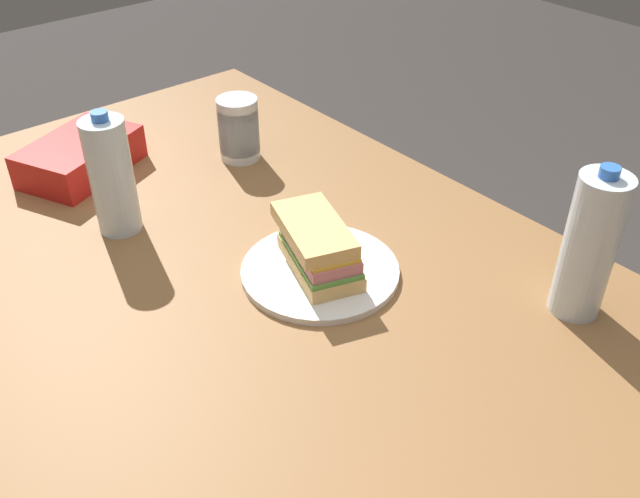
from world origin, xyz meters
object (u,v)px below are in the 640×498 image
(chip_bag, at_px, (80,157))
(plastic_cup_stack, at_px, (239,129))
(sandwich, at_px, (318,247))
(water_bottle_tall, at_px, (111,176))
(paper_plate, at_px, (320,271))
(water_bottle_spare, at_px, (589,246))
(dining_table, at_px, (280,360))

(chip_bag, bearing_deg, plastic_cup_stack, -53.20)
(sandwich, bearing_deg, water_bottle_tall, 29.52)
(paper_plate, distance_m, water_bottle_spare, 0.41)
(dining_table, bearing_deg, water_bottle_spare, -126.03)
(chip_bag, distance_m, plastic_cup_stack, 0.32)
(water_bottle_tall, height_order, plastic_cup_stack, water_bottle_tall)
(water_bottle_tall, bearing_deg, water_bottle_spare, -146.47)
(dining_table, relative_size, sandwich, 8.73)
(dining_table, xyz_separation_m, water_bottle_tall, (0.38, 0.06, 0.19))
(chip_bag, height_order, plastic_cup_stack, plastic_cup_stack)
(paper_plate, bearing_deg, sandwich, 7.69)
(paper_plate, bearing_deg, water_bottle_spare, -142.41)
(paper_plate, distance_m, sandwich, 0.05)
(paper_plate, xyz_separation_m, sandwich, (0.00, 0.00, 0.05))
(dining_table, xyz_separation_m, chip_bag, (0.62, 0.03, 0.12))
(sandwich, height_order, water_bottle_tall, water_bottle_tall)
(dining_table, height_order, plastic_cup_stack, plastic_cup_stack)
(sandwich, height_order, plastic_cup_stack, plastic_cup_stack)
(dining_table, distance_m, water_bottle_tall, 0.43)
(paper_plate, relative_size, sandwich, 1.28)
(chip_bag, bearing_deg, sandwich, -99.61)
(water_bottle_tall, bearing_deg, chip_bag, -8.56)
(chip_bag, relative_size, water_bottle_spare, 0.93)
(paper_plate, xyz_separation_m, water_bottle_tall, (0.33, 0.19, 0.10))
(plastic_cup_stack, height_order, water_bottle_spare, water_bottle_spare)
(sandwich, bearing_deg, plastic_cup_stack, -17.57)
(dining_table, bearing_deg, plastic_cup_stack, -28.61)
(dining_table, height_order, sandwich, sandwich)
(water_bottle_spare, bearing_deg, sandwich, 37.30)
(dining_table, relative_size, paper_plate, 6.83)
(plastic_cup_stack, bearing_deg, water_bottle_spare, -171.15)
(sandwich, relative_size, water_bottle_tall, 0.90)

